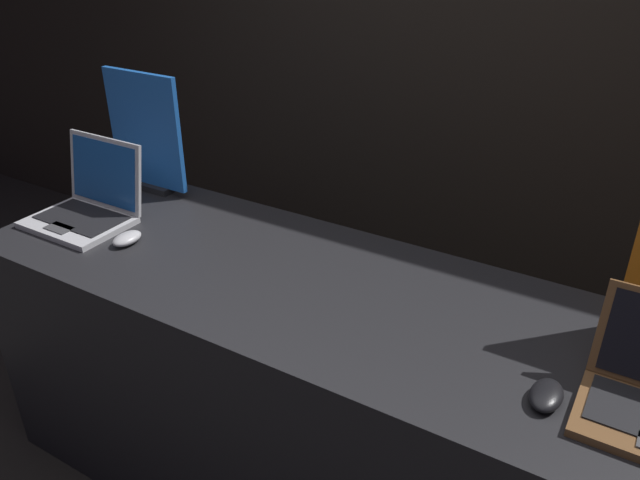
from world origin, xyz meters
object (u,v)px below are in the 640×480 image
at_px(mouse_front, 127,239).
at_px(mouse_back, 546,395).
at_px(laptop_front, 89,203).
at_px(promo_stand_front, 146,136).

relative_size(mouse_front, mouse_back, 0.92).
bearing_deg(laptop_front, promo_stand_front, 90.00).
distance_m(laptop_front, mouse_front, 0.25).
bearing_deg(mouse_back, promo_stand_front, 165.37).
height_order(mouse_front, promo_stand_front, promo_stand_front).
relative_size(laptop_front, mouse_front, 3.14).
height_order(laptop_front, promo_stand_front, promo_stand_front).
xyz_separation_m(mouse_front, mouse_back, (1.34, -0.05, -0.00)).
bearing_deg(promo_stand_front, mouse_back, -14.63).
distance_m(mouse_front, promo_stand_front, 0.48).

